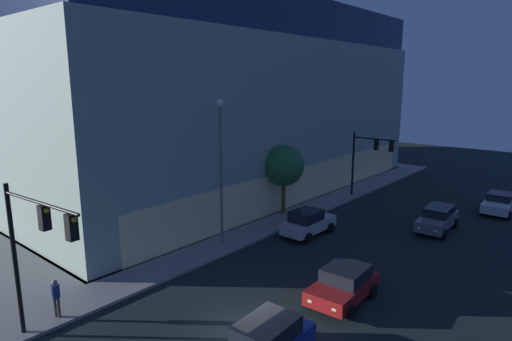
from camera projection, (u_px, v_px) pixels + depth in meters
ground_plane at (245, 332)px, 17.75m from camera, size 120.00×120.00×0.00m
modern_building at (192, 99)px, 43.99m from camera, size 40.22×28.82×17.03m
traffic_light_near_corner at (35, 237)px, 15.51m from camera, size 0.59×4.92×6.26m
traffic_light_far_corner at (369, 153)px, 37.10m from camera, size 0.36×3.97×5.70m
street_lamp_sidewalk at (221, 157)px, 25.66m from camera, size 0.44×0.44×9.06m
sidewalk_tree at (284, 166)px, 32.47m from camera, size 3.12×3.12×5.36m
pedestrian_waiting at (56, 295)px, 18.38m from camera, size 0.36×0.36×1.74m
car_red at (344, 284)px, 20.12m from camera, size 4.11×2.36×1.62m
car_silver at (308, 222)px, 28.80m from camera, size 4.29×2.09×1.77m
car_grey at (438, 218)px, 29.79m from camera, size 4.64×2.12×1.65m
car_white at (499, 203)px, 33.78m from camera, size 4.33×2.28×1.56m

